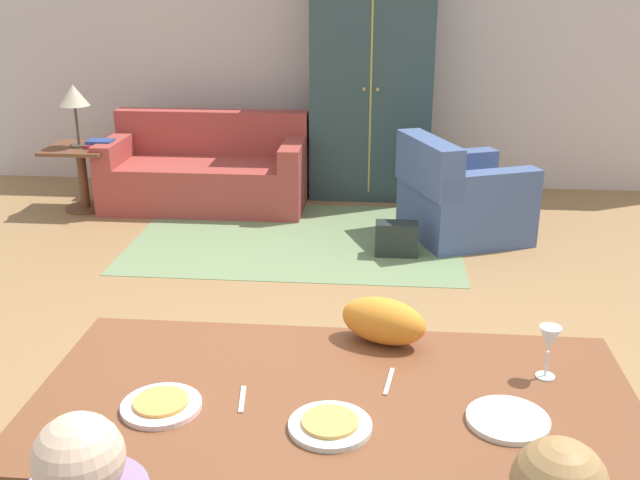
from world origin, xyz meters
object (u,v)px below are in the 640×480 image
at_px(side_table, 82,169).
at_px(book_lower, 99,146).
at_px(cat, 383,321).
at_px(armoire, 372,85).
at_px(plate_near_child, 330,426).
at_px(dining_table, 334,414).
at_px(plate_near_man, 161,406).
at_px(handbag, 396,239).
at_px(book_upper, 100,141).
at_px(couch, 207,172).
at_px(wine_glass, 549,342).
at_px(plate_near_woman, 508,420).
at_px(armchair, 459,198).
at_px(table_lamp, 74,98).

relative_size(side_table, book_lower, 2.64).
height_order(cat, armoire, armoire).
bearing_deg(plate_near_child, dining_table, 90.00).
distance_m(plate_near_man, plate_near_child, 0.53).
height_order(side_table, handbag, side_table).
bearing_deg(cat, book_upper, 145.13).
height_order(cat, book_upper, cat).
xyz_separation_m(couch, armoire, (1.47, 0.47, 0.75)).
bearing_deg(cat, wine_glass, 1.15).
distance_m(armoire, handbag, 1.89).
distance_m(plate_near_woman, cat, 0.62).
height_order(plate_near_man, armoire, armoire).
relative_size(couch, book_lower, 8.17).
bearing_deg(armchair, side_table, 172.73).
bearing_deg(plate_near_man, table_lamp, 115.38).
bearing_deg(couch, dining_table, -71.38).
xyz_separation_m(plate_near_child, armoire, (-0.01, 5.05, 0.28)).
xyz_separation_m(book_upper, handbag, (2.61, -0.93, -0.49)).
bearing_deg(cat, handbag, 109.66).
xyz_separation_m(armoire, table_lamp, (-2.54, -0.73, -0.04)).
height_order(plate_near_child, table_lamp, table_lamp).
bearing_deg(dining_table, plate_near_child, -90.00).
bearing_deg(wine_glass, table_lamp, 129.34).
height_order(plate_near_child, handbag, plate_near_child).
bearing_deg(dining_table, handbag, 85.71).
distance_m(plate_near_child, book_lower, 4.91).
relative_size(couch, armchair, 1.61).
bearing_deg(cat, book_lower, 145.48).
bearing_deg(armchair, handbag, -136.16).
bearing_deg(couch, book_lower, -162.44).
bearing_deg(dining_table, plate_near_woman, -10.68).
height_order(couch, book_upper, couch).
bearing_deg(armoire, handbag, -81.28).
bearing_deg(handbag, couch, 146.11).
relative_size(plate_near_child, cat, 0.78).
bearing_deg(couch, wine_glass, -62.71).
height_order(cat, armchair, cat).
bearing_deg(armchair, plate_near_child, -100.78).
bearing_deg(armoire, wine_glass, -81.49).
relative_size(couch, side_table, 3.10).
bearing_deg(armoire, armchair, -56.83).
height_order(wine_glass, book_upper, wine_glass).
height_order(plate_near_man, handbag, plate_near_man).
relative_size(plate_near_woman, book_upper, 1.14).
height_order(cat, book_lower, cat).
bearing_deg(armchair, couch, 163.04).
xyz_separation_m(armchair, handbag, (-0.50, -0.48, -0.19)).
bearing_deg(dining_table, book_upper, 119.59).
bearing_deg(armoire, plate_near_woman, -83.83).
relative_size(wine_glass, armchair, 0.17).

